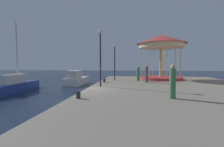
% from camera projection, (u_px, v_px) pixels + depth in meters
% --- Properties ---
extents(ground_plane, '(120.00, 120.00, 0.00)m').
position_uv_depth(ground_plane, '(86.00, 99.00, 12.22)').
color(ground_plane, '#162338').
extents(quay_dock, '(14.63, 26.73, 0.80)m').
position_uv_depth(quay_dock, '(186.00, 96.00, 11.37)').
color(quay_dock, gray).
rests_on(quay_dock, ground).
extents(sailboat_blue, '(2.07, 6.80, 6.82)m').
position_uv_depth(sailboat_blue, '(13.00, 85.00, 15.37)').
color(sailboat_blue, navy).
rests_on(sailboat_blue, ground).
extents(motorboat_white, '(2.07, 4.72, 1.87)m').
position_uv_depth(motorboat_white, '(76.00, 79.00, 21.07)').
color(motorboat_white, white).
rests_on(motorboat_white, ground).
extents(carousel, '(6.08, 6.08, 5.52)m').
position_uv_depth(carousel, '(161.00, 46.00, 19.86)').
color(carousel, '#B23333').
rests_on(carousel, quay_dock).
extents(lamp_post_near_edge, '(0.36, 0.36, 4.73)m').
position_uv_depth(lamp_post_near_edge, '(100.00, 48.00, 13.22)').
color(lamp_post_near_edge, black).
rests_on(lamp_post_near_edge, quay_dock).
extents(lamp_post_mid_promenade, '(0.36, 0.36, 4.20)m').
position_uv_depth(lamp_post_mid_promenade, '(115.00, 56.00, 18.47)').
color(lamp_post_mid_promenade, black).
rests_on(lamp_post_mid_promenade, quay_dock).
extents(bollard_center, '(0.24, 0.24, 0.40)m').
position_uv_depth(bollard_center, '(78.00, 95.00, 8.68)').
color(bollard_center, '#2D2D33').
rests_on(bollard_center, quay_dock).
extents(bollard_south, '(0.24, 0.24, 0.40)m').
position_uv_depth(bollard_south, '(104.00, 80.00, 16.58)').
color(bollard_south, '#2D2D33').
rests_on(bollard_south, quay_dock).
extents(person_near_carousel, '(0.34, 0.34, 1.85)m').
position_uv_depth(person_near_carousel, '(173.00, 82.00, 8.62)').
color(person_near_carousel, '#387247').
rests_on(person_near_carousel, quay_dock).
extents(person_far_corner, '(0.34, 0.34, 1.84)m').
position_uv_depth(person_far_corner, '(146.00, 74.00, 16.45)').
color(person_far_corner, '#514C56').
rests_on(person_far_corner, quay_dock).
extents(person_by_the_water, '(0.34, 0.34, 1.70)m').
position_uv_depth(person_by_the_water, '(138.00, 74.00, 18.30)').
color(person_by_the_water, '#387247').
rests_on(person_by_the_water, quay_dock).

